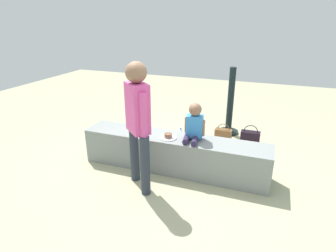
{
  "coord_description": "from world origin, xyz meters",
  "views": [
    {
      "loc": [
        1.11,
        -3.21,
        1.97
      ],
      "look_at": [
        0.01,
        -0.25,
        0.73
      ],
      "focal_mm": 30.12,
      "sensor_mm": 36.0,
      "label": 1
    }
  ],
  "objects_px": {
    "child_seated": "(194,124)",
    "gift_bag": "(216,150)",
    "cake_plate": "(168,137)",
    "handbag_black_leather": "(250,138)",
    "cake_box_white": "(182,146)",
    "handbag_brown_canvas": "(223,136)",
    "adult_standing": "(138,116)",
    "water_bottle_near_gift": "(181,134)",
    "party_cup_red": "(206,141)"
  },
  "relations": [
    {
      "from": "child_seated",
      "to": "cake_plate",
      "type": "xyz_separation_m",
      "value": [
        -0.32,
        -0.07,
        -0.19
      ]
    },
    {
      "from": "party_cup_red",
      "to": "cake_box_white",
      "type": "bearing_deg",
      "value": -130.79
    },
    {
      "from": "cake_plate",
      "to": "cake_box_white",
      "type": "height_order",
      "value": "cake_plate"
    },
    {
      "from": "party_cup_red",
      "to": "water_bottle_near_gift",
      "type": "bearing_deg",
      "value": 171.9
    },
    {
      "from": "cake_plate",
      "to": "handbag_black_leather",
      "type": "bearing_deg",
      "value": 51.02
    },
    {
      "from": "child_seated",
      "to": "gift_bag",
      "type": "relative_size",
      "value": 1.41
    },
    {
      "from": "party_cup_red",
      "to": "handbag_brown_canvas",
      "type": "relative_size",
      "value": 0.28
    },
    {
      "from": "gift_bag",
      "to": "cake_box_white",
      "type": "bearing_deg",
      "value": 168.37
    },
    {
      "from": "handbag_brown_canvas",
      "to": "adult_standing",
      "type": "bearing_deg",
      "value": -113.58
    },
    {
      "from": "cake_box_white",
      "to": "handbag_brown_canvas",
      "type": "distance_m",
      "value": 0.76
    },
    {
      "from": "water_bottle_near_gift",
      "to": "party_cup_red",
      "type": "distance_m",
      "value": 0.46
    },
    {
      "from": "cake_plate",
      "to": "gift_bag",
      "type": "height_order",
      "value": "cake_plate"
    },
    {
      "from": "handbag_brown_canvas",
      "to": "water_bottle_near_gift",
      "type": "bearing_deg",
      "value": -172.32
    },
    {
      "from": "child_seated",
      "to": "gift_bag",
      "type": "bearing_deg",
      "value": 65.47
    },
    {
      "from": "water_bottle_near_gift",
      "to": "gift_bag",
      "type": "bearing_deg",
      "value": -36.7
    },
    {
      "from": "adult_standing",
      "to": "handbag_brown_canvas",
      "type": "height_order",
      "value": "adult_standing"
    },
    {
      "from": "adult_standing",
      "to": "cake_plate",
      "type": "xyz_separation_m",
      "value": [
        0.19,
        0.47,
        -0.42
      ]
    },
    {
      "from": "gift_bag",
      "to": "cake_box_white",
      "type": "height_order",
      "value": "gift_bag"
    },
    {
      "from": "gift_bag",
      "to": "party_cup_red",
      "type": "relative_size",
      "value": 3.73
    },
    {
      "from": "party_cup_red",
      "to": "adult_standing",
      "type": "bearing_deg",
      "value": -107.48
    },
    {
      "from": "cake_plate",
      "to": "handbag_black_leather",
      "type": "distance_m",
      "value": 1.57
    },
    {
      "from": "handbag_black_leather",
      "to": "party_cup_red",
      "type": "bearing_deg",
      "value": -165.69
    },
    {
      "from": "cake_box_white",
      "to": "handbag_black_leather",
      "type": "distance_m",
      "value": 1.12
    },
    {
      "from": "cake_plate",
      "to": "party_cup_red",
      "type": "bearing_deg",
      "value": 74.58
    },
    {
      "from": "child_seated",
      "to": "cake_box_white",
      "type": "height_order",
      "value": "child_seated"
    },
    {
      "from": "handbag_brown_canvas",
      "to": "child_seated",
      "type": "bearing_deg",
      "value": -100.75
    },
    {
      "from": "child_seated",
      "to": "handbag_black_leather",
      "type": "height_order",
      "value": "child_seated"
    },
    {
      "from": "cake_plate",
      "to": "handbag_black_leather",
      "type": "xyz_separation_m",
      "value": [
        0.96,
        1.19,
        -0.37
      ]
    },
    {
      "from": "cake_plate",
      "to": "cake_box_white",
      "type": "distance_m",
      "value": 0.79
    },
    {
      "from": "handbag_black_leather",
      "to": "gift_bag",
      "type": "bearing_deg",
      "value": -123.52
    },
    {
      "from": "child_seated",
      "to": "handbag_brown_canvas",
      "type": "relative_size",
      "value": 1.45
    },
    {
      "from": "adult_standing",
      "to": "water_bottle_near_gift",
      "type": "bearing_deg",
      "value": 89.57
    },
    {
      "from": "adult_standing",
      "to": "handbag_brown_canvas",
      "type": "relative_size",
      "value": 4.59
    },
    {
      "from": "gift_bag",
      "to": "handbag_brown_canvas",
      "type": "relative_size",
      "value": 1.03
    },
    {
      "from": "party_cup_red",
      "to": "handbag_brown_canvas",
      "type": "height_order",
      "value": "handbag_brown_canvas"
    },
    {
      "from": "child_seated",
      "to": "handbag_brown_canvas",
      "type": "height_order",
      "value": "child_seated"
    },
    {
      "from": "cake_box_white",
      "to": "water_bottle_near_gift",
      "type": "bearing_deg",
      "value": 110.18
    },
    {
      "from": "gift_bag",
      "to": "water_bottle_near_gift",
      "type": "distance_m",
      "value": 0.89
    },
    {
      "from": "adult_standing",
      "to": "gift_bag",
      "type": "xyz_separation_m",
      "value": [
        0.73,
        1.02,
        -0.77
      ]
    },
    {
      "from": "child_seated",
      "to": "cake_plate",
      "type": "bearing_deg",
      "value": -166.88
    },
    {
      "from": "cake_plate",
      "to": "party_cup_red",
      "type": "height_order",
      "value": "cake_plate"
    },
    {
      "from": "child_seated",
      "to": "gift_bag",
      "type": "height_order",
      "value": "child_seated"
    },
    {
      "from": "cake_plate",
      "to": "cake_box_white",
      "type": "bearing_deg",
      "value": 92.06
    },
    {
      "from": "child_seated",
      "to": "adult_standing",
      "type": "height_order",
      "value": "adult_standing"
    },
    {
      "from": "water_bottle_near_gift",
      "to": "party_cup_red",
      "type": "height_order",
      "value": "water_bottle_near_gift"
    },
    {
      "from": "child_seated",
      "to": "party_cup_red",
      "type": "bearing_deg",
      "value": 92.55
    },
    {
      "from": "handbag_brown_canvas",
      "to": "handbag_black_leather",
      "type": "bearing_deg",
      "value": 1.81
    },
    {
      "from": "child_seated",
      "to": "cake_plate",
      "type": "distance_m",
      "value": 0.38
    },
    {
      "from": "adult_standing",
      "to": "cake_plate",
      "type": "distance_m",
      "value": 0.66
    },
    {
      "from": "child_seated",
      "to": "water_bottle_near_gift",
      "type": "height_order",
      "value": "child_seated"
    }
  ]
}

